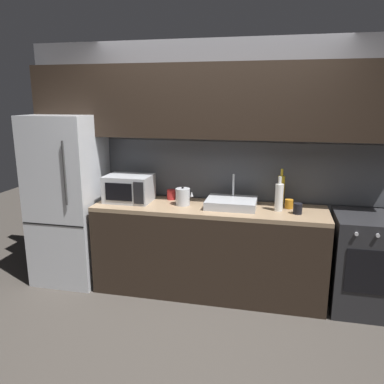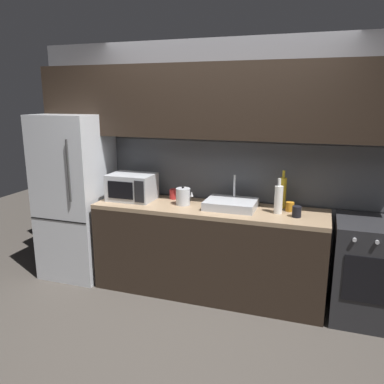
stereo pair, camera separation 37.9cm
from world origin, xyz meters
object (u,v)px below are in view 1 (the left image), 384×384
object	(u,v)px
oven_range	(365,263)
mug_dark	(298,209)
kettle	(183,197)
wine_bottle_white	(279,197)
mug_amber	(289,204)
refrigerator	(69,199)
microwave	(129,188)
wine_bottle_yellow	(281,190)
mug_red	(171,195)

from	to	relation	value
oven_range	mug_dark	bearing A→B (deg)	-174.39
kettle	wine_bottle_white	size ratio (longest dim) A/B	0.58
kettle	mug_amber	size ratio (longest dim) A/B	2.19
refrigerator	microwave	world-z (taller)	refrigerator
wine_bottle_yellow	microwave	bearing A→B (deg)	-173.04
refrigerator	microwave	distance (m)	0.70
wine_bottle_white	refrigerator	bearing A→B (deg)	-179.93
mug_red	refrigerator	bearing A→B (deg)	-170.22
wine_bottle_yellow	mug_red	bearing A→B (deg)	-179.13
kettle	microwave	bearing A→B (deg)	178.23
refrigerator	mug_red	bearing A→B (deg)	9.78
refrigerator	mug_amber	size ratio (longest dim) A/B	20.34
refrigerator	mug_dark	size ratio (longest dim) A/B	17.87
kettle	mug_red	world-z (taller)	kettle
oven_range	wine_bottle_white	bearing A→B (deg)	179.72
oven_range	mug_dark	xyz separation A→B (m)	(-0.64, -0.06, 0.50)
refrigerator	wine_bottle_white	world-z (taller)	refrigerator
wine_bottle_white	wine_bottle_yellow	xyz separation A→B (m)	(0.02, 0.20, 0.02)
oven_range	mug_amber	bearing A→B (deg)	171.35
oven_range	microwave	distance (m)	2.38
oven_range	microwave	size ratio (longest dim) A/B	1.96
wine_bottle_white	mug_dark	world-z (taller)	wine_bottle_white
wine_bottle_yellow	mug_red	distance (m)	1.12
microwave	mug_amber	bearing A→B (deg)	3.19
wine_bottle_white	mug_dark	size ratio (longest dim) A/B	3.30
mug_dark	microwave	bearing A→B (deg)	177.17
refrigerator	mug_amber	xyz separation A→B (m)	(2.27, 0.11, 0.06)
mug_amber	mug_red	bearing A→B (deg)	176.23
microwave	mug_amber	xyz separation A→B (m)	(1.59, 0.09, -0.09)
mug_red	mug_amber	bearing A→B (deg)	-3.77
wine_bottle_yellow	mug_dark	size ratio (longest dim) A/B	3.68
mug_amber	mug_red	world-z (taller)	mug_red
oven_range	mug_amber	xyz separation A→B (m)	(-0.71, 0.11, 0.49)
refrigerator	kettle	distance (m)	1.25
mug_amber	mug_red	distance (m)	1.20
mug_amber	wine_bottle_yellow	bearing A→B (deg)	130.11
mug_dark	mug_red	bearing A→B (deg)	168.85
kettle	mug_red	size ratio (longest dim) A/B	1.86
refrigerator	mug_red	world-z (taller)	refrigerator
mug_amber	mug_dark	world-z (taller)	mug_dark
wine_bottle_yellow	mug_dark	bearing A→B (deg)	-59.82
wine_bottle_white	wine_bottle_yellow	size ratio (longest dim) A/B	0.90
wine_bottle_yellow	mug_amber	xyz separation A→B (m)	(0.08, -0.10, -0.11)
oven_range	wine_bottle_yellow	size ratio (longest dim) A/B	2.47
refrigerator	wine_bottle_yellow	xyz separation A→B (m)	(2.19, 0.20, 0.17)
microwave	kettle	xyz separation A→B (m)	(0.57, -0.02, -0.05)
refrigerator	wine_bottle_yellow	distance (m)	2.21
wine_bottle_yellow	mug_amber	size ratio (longest dim) A/B	4.19
microwave	mug_dark	xyz separation A→B (m)	(1.67, -0.08, -0.09)
oven_range	wine_bottle_white	distance (m)	1.00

